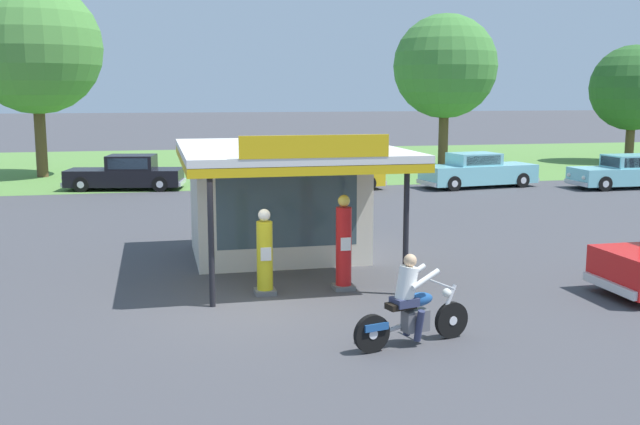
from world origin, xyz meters
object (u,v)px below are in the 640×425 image
(parked_car_back_row_centre_right, at_px, (478,172))
(parked_car_back_row_right, at_px, (324,175))
(gas_pump_nearside, at_px, (265,256))
(parked_car_back_row_centre, at_px, (126,174))
(gas_pump_offside, at_px, (344,246))
(parked_car_back_row_far_right, at_px, (629,173))
(bystander_standing_back_lot, at_px, (356,181))
(motorcycle_with_rider, at_px, (411,308))

(parked_car_back_row_centre_right, height_order, parked_car_back_row_right, parked_car_back_row_centre_right)
(gas_pump_nearside, relative_size, parked_car_back_row_centre, 0.34)
(gas_pump_offside, bearing_deg, parked_car_back_row_centre, 105.67)
(parked_car_back_row_centre, relative_size, parked_car_back_row_far_right, 1.01)
(gas_pump_nearside, height_order, parked_car_back_row_centre, gas_pump_nearside)
(gas_pump_offside, height_order, parked_car_back_row_centre_right, gas_pump_offside)
(parked_car_back_row_centre, xyz_separation_m, bystander_standing_back_lot, (8.60, -6.86, 0.25))
(gas_pump_offside, bearing_deg, motorcycle_with_rider, -86.83)
(gas_pump_offside, height_order, bystander_standing_back_lot, gas_pump_offside)
(parked_car_back_row_centre_right, relative_size, parked_car_back_row_centre, 1.04)
(gas_pump_offside, xyz_separation_m, parked_car_back_row_far_right, (16.79, 13.98, -0.27))
(parked_car_back_row_centre_right, height_order, parked_car_back_row_centre, parked_car_back_row_centre_right)
(motorcycle_with_rider, height_order, parked_car_back_row_right, motorcycle_with_rider)
(parked_car_back_row_far_right, bearing_deg, bystander_standing_back_lot, -169.47)
(gas_pump_offside, distance_m, parked_car_back_row_far_right, 21.85)
(gas_pump_offside, bearing_deg, parked_car_back_row_right, 78.50)
(parked_car_back_row_far_right, bearing_deg, parked_car_back_row_right, 170.60)
(parked_car_back_row_right, bearing_deg, gas_pump_nearside, -107.18)
(bystander_standing_back_lot, bearing_deg, parked_car_back_row_far_right, 10.53)
(gas_pump_offside, height_order, parked_car_back_row_right, gas_pump_offside)
(gas_pump_offside, height_order, motorcycle_with_rider, gas_pump_offside)
(bystander_standing_back_lot, bearing_deg, gas_pump_nearside, -114.15)
(parked_car_back_row_far_right, bearing_deg, gas_pump_offside, -140.21)
(motorcycle_with_rider, relative_size, parked_car_back_row_centre_right, 0.39)
(gas_pump_nearside, bearing_deg, motorcycle_with_rider, -62.75)
(gas_pump_offside, bearing_deg, parked_car_back_row_centre_right, 56.74)
(gas_pump_nearside, height_order, parked_car_back_row_far_right, gas_pump_nearside)
(parked_car_back_row_right, bearing_deg, gas_pump_offside, -101.50)
(gas_pump_offside, relative_size, parked_car_back_row_centre_right, 0.37)
(gas_pump_nearside, bearing_deg, parked_car_back_row_right, 72.82)
(parked_car_back_row_right, bearing_deg, motorcycle_with_rider, -98.81)
(gas_pump_offside, relative_size, parked_car_back_row_right, 0.39)
(parked_car_back_row_centre, bearing_deg, motorcycle_with_rider, -76.36)
(gas_pump_nearside, xyz_separation_m, parked_car_back_row_far_right, (18.50, 13.98, -0.15))
(gas_pump_offside, distance_m, bystander_standing_back_lot, 12.00)
(gas_pump_nearside, height_order, motorcycle_with_rider, gas_pump_nearside)
(parked_car_back_row_right, bearing_deg, bystander_standing_back_lot, -88.24)
(parked_car_back_row_right, xyz_separation_m, bystander_standing_back_lot, (0.14, -4.71, 0.25))
(gas_pump_offside, bearing_deg, gas_pump_nearside, -179.99)
(motorcycle_with_rider, bearing_deg, parked_car_back_row_far_right, 46.88)
(parked_car_back_row_centre, height_order, parked_car_back_row_far_right, parked_car_back_row_centre)
(gas_pump_nearside, bearing_deg, bystander_standing_back_lot, 65.85)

